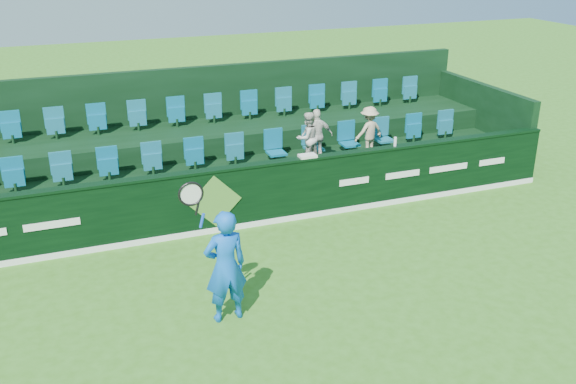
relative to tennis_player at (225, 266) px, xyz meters
name	(u,v)px	position (x,y,z in m)	size (l,w,h in m)	color
ground	(283,337)	(0.65, -0.80, -0.94)	(60.00, 60.00, 0.00)	#356919
sponsor_hoarding	(214,201)	(0.65, 3.20, -0.27)	(16.00, 0.25, 1.35)	black
stand_tier_front	(201,194)	(0.65, 4.30, -0.54)	(16.00, 2.00, 0.80)	black
stand_tier_back	(182,156)	(0.65, 6.20, -0.29)	(16.00, 1.80, 1.30)	black
stand_rear	(177,129)	(0.65, 6.64, 0.27)	(16.00, 4.10, 2.60)	black
seat_row_front	(195,158)	(0.65, 4.70, 0.16)	(13.50, 0.50, 0.60)	#166279
seat_row_back	(177,115)	(0.65, 6.50, 0.66)	(13.50, 0.50, 0.60)	#166279
tennis_player	(225,266)	(0.00, 0.00, 0.00)	(1.07, 0.49, 2.48)	blue
spectator_left	(308,138)	(3.16, 4.32, 0.45)	(0.58, 0.45, 1.18)	beige
spectator_middle	(317,136)	(3.39, 4.32, 0.47)	(0.72, 0.30, 1.24)	silver
spectator_right	(369,131)	(4.71, 4.32, 0.44)	(0.75, 0.43, 1.17)	tan
towel	(308,156)	(2.69, 3.20, 0.43)	(0.36, 0.24, 0.05)	silver
drinks_bottle	(395,142)	(4.77, 3.20, 0.51)	(0.07, 0.07, 0.20)	silver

